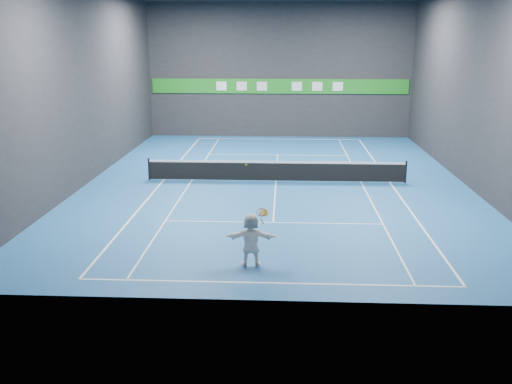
{
  "coord_description": "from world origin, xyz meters",
  "views": [
    {
      "loc": [
        0.37,
        -26.83,
        6.74
      ],
      "look_at": [
        -0.59,
        -7.56,
        1.5
      ],
      "focal_mm": 40.0,
      "sensor_mm": 36.0,
      "label": 1
    }
  ],
  "objects_px": {
    "tennis_ball": "(246,165)",
    "tennis_racket": "(262,213)",
    "tennis_net": "(276,170)",
    "player": "(251,240)"
  },
  "relations": [
    {
      "from": "tennis_ball",
      "to": "tennis_racket",
      "type": "relative_size",
      "value": 0.14
    },
    {
      "from": "tennis_ball",
      "to": "tennis_net",
      "type": "bearing_deg",
      "value": 86.04
    },
    {
      "from": "tennis_net",
      "to": "tennis_ball",
      "type": "bearing_deg",
      "value": -93.96
    },
    {
      "from": "tennis_ball",
      "to": "tennis_racket",
      "type": "distance_m",
      "value": 1.56
    },
    {
      "from": "tennis_racket",
      "to": "tennis_ball",
      "type": "bearing_deg",
      "value": -174.72
    },
    {
      "from": "tennis_net",
      "to": "tennis_racket",
      "type": "height_order",
      "value": "tennis_racket"
    },
    {
      "from": "player",
      "to": "tennis_ball",
      "type": "height_order",
      "value": "tennis_ball"
    },
    {
      "from": "tennis_ball",
      "to": "tennis_net",
      "type": "height_order",
      "value": "tennis_ball"
    },
    {
      "from": "player",
      "to": "tennis_ball",
      "type": "xyz_separation_m",
      "value": [
        -0.14,
        0.01,
        2.32
      ]
    },
    {
      "from": "player",
      "to": "tennis_net",
      "type": "bearing_deg",
      "value": -94.44
    }
  ]
}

